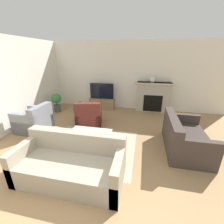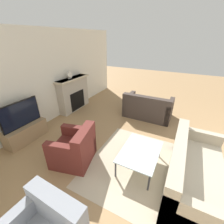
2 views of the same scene
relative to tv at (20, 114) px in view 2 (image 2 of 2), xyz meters
name	(u,v)px [view 2 (image 2 of 2)]	position (x,y,z in m)	size (l,w,h in m)	color
wall_back	(30,83)	(0.65, 0.31, 0.59)	(8.47, 0.06, 2.70)	silver
area_rug	(136,165)	(0.48, -2.86, -0.76)	(2.22, 1.92, 0.00)	#B7A88E
fireplace	(74,93)	(2.09, 0.12, -0.15)	(1.43, 0.37, 1.18)	#B2A899
tv_stand	(26,133)	(0.00, 0.00, -0.54)	(1.04, 0.39, 0.44)	#997A56
tv	(20,114)	(0.00, 0.00, 0.00)	(0.98, 0.06, 0.64)	black
couch_sectional	(192,172)	(0.49, -3.87, -0.47)	(1.92, 0.88, 0.82)	#9E937F
couch_loveseat	(148,109)	(2.73, -2.46, -0.47)	(0.91, 1.52, 0.82)	#3D332D
armchair_accent	(74,149)	(0.00, -1.61, -0.46)	(0.96, 0.95, 0.82)	#5B231E
coffee_table	(140,152)	(0.48, -2.91, -0.40)	(1.02, 0.72, 0.40)	#333338
mantel_clock	(70,75)	(2.00, 0.12, 0.54)	(0.21, 0.07, 0.24)	beige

